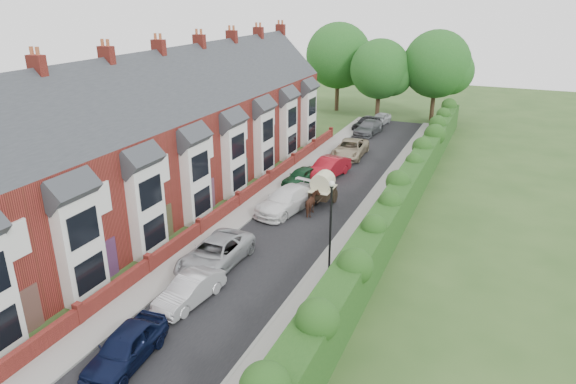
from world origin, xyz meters
The scene contains 25 objects.
ground centered at (0.00, 0.00, 0.00)m, with size 140.00×140.00×0.00m, color #2D4C1E.
road centered at (-0.50, 11.00, 0.01)m, with size 6.00×58.00×0.02m, color black.
pavement_hedge_side centered at (3.60, 11.00, 0.06)m, with size 2.20×58.00×0.12m, color gray.
pavement_house_side centered at (-4.35, 11.00, 0.06)m, with size 1.70×58.00×0.12m, color gray.
kerb_hedge_side centered at (2.55, 11.00, 0.07)m, with size 0.18×58.00×0.13m, color gray.
kerb_house_side centered at (-3.55, 11.00, 0.07)m, with size 0.18×58.00×0.13m, color gray.
hedge centered at (5.40, 11.00, 1.60)m, with size 2.10×58.00×2.85m.
terrace_row centered at (-10.87, 9.98, 4.47)m, with size 9.05×40.50×11.50m.
garden_wall_row centered at (-5.35, 10.00, 0.46)m, with size 0.35×40.35×1.10m.
lamppost centered at (3.40, 4.00, 3.30)m, with size 0.32×0.32×5.16m.
tree_far_left centered at (-2.65, 40.08, 5.71)m, with size 7.14×6.80×9.29m.
tree_far_right centered at (3.39, 42.08, 6.31)m, with size 7.98×7.60×10.31m.
tree_far_back centered at (-8.59, 43.08, 6.62)m, with size 8.40×8.00×10.82m.
car_navy centered at (-1.71, -6.20, 0.73)m, with size 1.74×4.31×1.47m, color black.
car_silver_a centered at (-1.78, -1.51, 0.67)m, with size 1.41×4.05×1.33m, color #AFAEB3.
car_silver_b centered at (-2.49, 2.06, 0.76)m, with size 2.51×5.44×1.51m, color #A0A2A7.
car_white centered at (-1.95, 10.60, 0.80)m, with size 2.24×5.52×1.60m, color white.
car_green centered at (-3.00, 15.92, 0.65)m, with size 1.53×3.81×1.30m, color #113A1E.
car_red centered at (-1.60, 18.30, 0.80)m, with size 1.68×4.83×1.59m, color maroon.
car_beige centered at (-1.60, 24.43, 0.76)m, with size 2.54×5.50×1.53m, color tan.
car_grey centered at (-2.16, 33.00, 0.71)m, with size 2.00×4.92×1.43m, color #515459.
car_black centered at (-2.95, 35.00, 0.72)m, with size 1.71×4.24×1.45m, color black.
horse centered at (-0.07, 10.67, 0.77)m, with size 0.84×1.83×1.55m, color #432418.
horse_cart centered at (-0.07, 12.65, 1.38)m, with size 1.52×3.35×2.42m.
car_extra_far centered at (-2.07, 37.70, 0.66)m, with size 1.55×3.86×1.31m, color #BABCC2.
Camera 1 is at (10.94, -19.15, 13.94)m, focal length 32.00 mm.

